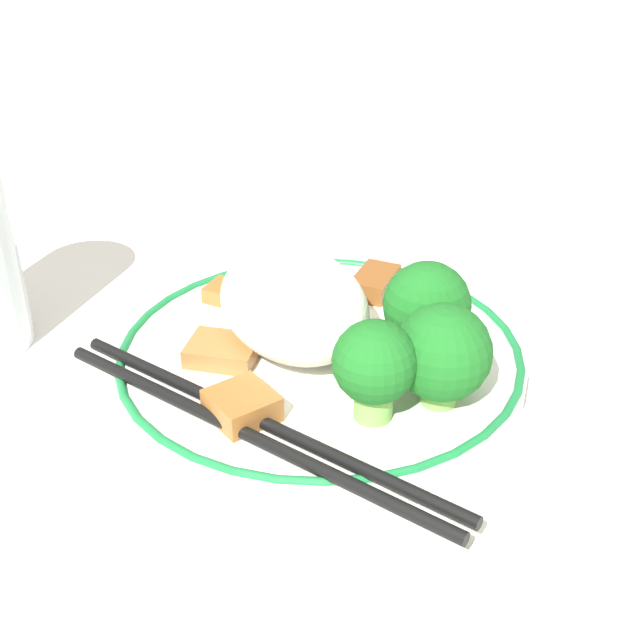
{
  "coord_description": "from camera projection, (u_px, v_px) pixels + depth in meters",
  "views": [
    {
      "loc": [
        0.38,
        -0.17,
        0.28
      ],
      "look_at": [
        0.0,
        0.0,
        0.03
      ],
      "focal_mm": 50.0,
      "sensor_mm": 36.0,
      "label": 1
    }
  ],
  "objects": [
    {
      "name": "chopsticks",
      "position": [
        252.0,
        427.0,
        0.43
      ],
      "size": [
        0.21,
        0.13,
        0.01
      ],
      "color": "black",
      "rests_on": "plate"
    },
    {
      "name": "meat_near_back",
      "position": [
        223.0,
        351.0,
        0.48
      ],
      "size": [
        0.05,
        0.05,
        0.01
      ],
      "color": "#9E6633",
      "rests_on": "plate"
    },
    {
      "name": "meat_on_rice_edge",
      "position": [
        236.0,
        295.0,
        0.53
      ],
      "size": [
        0.04,
        0.04,
        0.01
      ],
      "color": "#995B28",
      "rests_on": "plate"
    },
    {
      "name": "meat_near_left",
      "position": [
        242.0,
        405.0,
        0.43
      ],
      "size": [
        0.04,
        0.04,
        0.01
      ],
      "color": "#995B28",
      "rests_on": "plate"
    },
    {
      "name": "broccoli_back_center",
      "position": [
        443.0,
        354.0,
        0.43
      ],
      "size": [
        0.05,
        0.05,
        0.05
      ],
      "color": "#72AD4C",
      "rests_on": "plate"
    },
    {
      "name": "plate",
      "position": [
        320.0,
        359.0,
        0.49
      ],
      "size": [
        0.22,
        0.22,
        0.02
      ],
      "color": "white",
      "rests_on": "ground_plane"
    },
    {
      "name": "rice_mound",
      "position": [
        294.0,
        303.0,
        0.48
      ],
      "size": [
        0.11,
        0.08,
        0.05
      ],
      "color": "white",
      "rests_on": "plate"
    },
    {
      "name": "ground_plane",
      "position": [
        320.0,
        372.0,
        0.5
      ],
      "size": [
        3.0,
        3.0,
        0.0
      ],
      "primitive_type": "plane",
      "color": "silver"
    },
    {
      "name": "broccoli_back_right",
      "position": [
        427.0,
        308.0,
        0.46
      ],
      "size": [
        0.05,
        0.05,
        0.06
      ],
      "color": "#72AD4C",
      "rests_on": "plate"
    },
    {
      "name": "broccoli_back_left",
      "position": [
        374.0,
        365.0,
        0.42
      ],
      "size": [
        0.04,
        0.04,
        0.05
      ],
      "color": "#72AD4C",
      "rests_on": "plate"
    },
    {
      "name": "meat_near_right",
      "position": [
        311.0,
        281.0,
        0.55
      ],
      "size": [
        0.05,
        0.05,
        0.01
      ],
      "color": "brown",
      "rests_on": "plate"
    },
    {
      "name": "meat_near_front",
      "position": [
        375.0,
        282.0,
        0.55
      ],
      "size": [
        0.04,
        0.04,
        0.01
      ],
      "color": "brown",
      "rests_on": "plate"
    }
  ]
}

